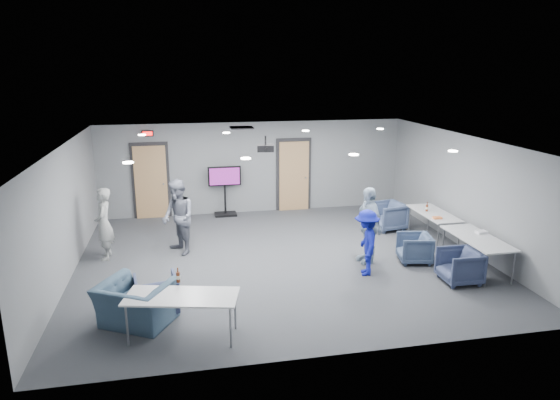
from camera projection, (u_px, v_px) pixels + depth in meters
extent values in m
plane|color=#393C41|center=(281.00, 259.00, 11.37)|extent=(9.00, 9.00, 0.00)
plane|color=silver|center=(281.00, 141.00, 10.68)|extent=(9.00, 9.00, 0.00)
cube|color=slate|center=(254.00, 168.00, 14.81)|extent=(9.00, 0.02, 2.70)
cube|color=slate|center=(336.00, 273.00, 7.24)|extent=(9.00, 0.02, 2.70)
cube|color=slate|center=(65.00, 214.00, 10.17)|extent=(0.02, 8.00, 2.70)
cube|color=slate|center=(466.00, 192.00, 11.88)|extent=(0.02, 8.00, 2.70)
cube|color=black|center=(151.00, 181.00, 14.28)|extent=(1.06, 0.06, 2.24)
cube|color=tan|center=(151.00, 182.00, 14.25)|extent=(0.90, 0.05, 2.10)
cylinder|color=gray|center=(164.00, 184.00, 14.29)|extent=(0.04, 0.10, 0.04)
cube|color=black|center=(294.00, 175.00, 15.08)|extent=(1.06, 0.06, 2.24)
cube|color=tan|center=(294.00, 176.00, 15.05)|extent=(0.90, 0.05, 2.10)
cylinder|color=gray|center=(306.00, 178.00, 15.09)|extent=(0.04, 0.10, 0.04)
cube|color=black|center=(148.00, 133.00, 13.90)|extent=(0.32, 0.06, 0.16)
cube|color=#FF0C0C|center=(148.00, 134.00, 13.86)|extent=(0.26, 0.02, 0.11)
cube|color=black|center=(242.00, 128.00, 13.24)|extent=(0.60, 0.60, 0.03)
cylinder|color=white|center=(128.00, 163.00, 8.40)|extent=(0.18, 0.18, 0.02)
cylinder|color=white|center=(142.00, 135.00, 11.81)|extent=(0.18, 0.18, 0.02)
cylinder|color=white|center=(246.00, 158.00, 8.78)|extent=(0.18, 0.18, 0.02)
cylinder|color=white|center=(226.00, 133.00, 12.19)|extent=(0.18, 0.18, 0.02)
cylinder|color=white|center=(354.00, 155.00, 9.17)|extent=(0.18, 0.18, 0.02)
cylinder|color=white|center=(306.00, 131.00, 12.58)|extent=(0.18, 0.18, 0.02)
cylinder|color=white|center=(453.00, 151.00, 9.55)|extent=(0.18, 0.18, 0.02)
cylinder|color=white|center=(380.00, 129.00, 12.96)|extent=(0.18, 0.18, 0.02)
imported|color=#939693|center=(104.00, 224.00, 11.23)|extent=(0.40, 0.61, 1.65)
imported|color=slate|center=(178.00, 217.00, 11.53)|extent=(0.97, 1.06, 1.76)
imported|color=#97ADC3|center=(368.00, 225.00, 11.03)|extent=(0.54, 1.05, 1.72)
imported|color=navy|center=(366.00, 243.00, 10.40)|extent=(0.73, 1.01, 1.40)
imported|color=#3E4C6C|center=(388.00, 216.00, 13.39)|extent=(0.93, 0.91, 0.74)
imported|color=#3A4965|center=(414.00, 248.00, 11.15)|extent=(0.82, 0.81, 0.64)
imported|color=#363F5D|center=(460.00, 266.00, 10.09)|extent=(0.77, 0.75, 0.69)
imported|color=#3A4365|center=(156.00, 294.00, 8.86)|extent=(0.82, 0.84, 0.68)
imported|color=#3D5469|center=(136.00, 303.00, 8.44)|extent=(1.50, 1.45, 0.75)
cube|color=silver|center=(434.00, 213.00, 12.43)|extent=(0.70, 1.69, 0.03)
cylinder|color=gray|center=(409.00, 219.00, 13.19)|extent=(0.04, 0.04, 0.70)
cylinder|color=gray|center=(438.00, 238.00, 11.74)|extent=(0.04, 0.04, 0.70)
cylinder|color=gray|center=(428.00, 218.00, 13.30)|extent=(0.04, 0.04, 0.70)
cylinder|color=gray|center=(459.00, 236.00, 11.85)|extent=(0.04, 0.04, 0.70)
cube|color=silver|center=(478.00, 238.00, 10.63)|extent=(0.76, 1.84, 0.03)
cylinder|color=gray|center=(443.00, 242.00, 11.46)|extent=(0.04, 0.04, 0.70)
cylinder|color=gray|center=(486.00, 270.00, 9.87)|extent=(0.04, 0.04, 0.70)
cylinder|color=gray|center=(467.00, 240.00, 11.57)|extent=(0.04, 0.04, 0.70)
cylinder|color=gray|center=(513.00, 268.00, 9.99)|extent=(0.04, 0.04, 0.70)
cube|color=silver|center=(182.00, 296.00, 7.93)|extent=(1.91, 1.14, 0.03)
cylinder|color=gray|center=(235.00, 310.00, 8.27)|extent=(0.04, 0.04, 0.70)
cylinder|color=gray|center=(139.00, 308.00, 8.33)|extent=(0.04, 0.04, 0.70)
cylinder|color=gray|center=(231.00, 327.00, 7.71)|extent=(0.04, 0.04, 0.70)
cylinder|color=gray|center=(127.00, 325.00, 7.77)|extent=(0.04, 0.04, 0.70)
cylinder|color=#59230F|center=(178.00, 277.00, 8.39)|extent=(0.06, 0.06, 0.18)
cylinder|color=#59230F|center=(178.00, 270.00, 8.36)|extent=(0.02, 0.02, 0.08)
cylinder|color=beige|center=(178.00, 277.00, 8.39)|extent=(0.07, 0.07, 0.06)
cylinder|color=#59230F|center=(427.00, 208.00, 12.53)|extent=(0.06, 0.06, 0.17)
cylinder|color=#59230F|center=(427.00, 203.00, 12.50)|extent=(0.02, 0.02, 0.08)
cylinder|color=beige|center=(427.00, 208.00, 12.53)|extent=(0.06, 0.06, 0.06)
cube|color=orange|center=(437.00, 218.00, 11.93)|extent=(0.21, 0.15, 0.05)
cube|color=white|center=(481.00, 232.00, 10.89)|extent=(0.24, 0.18, 0.05)
cube|color=black|center=(226.00, 214.00, 14.74)|extent=(0.64, 0.46, 0.06)
cylinder|color=black|center=(225.00, 196.00, 14.60)|extent=(0.06, 0.06, 1.09)
cube|color=black|center=(224.00, 176.00, 14.45)|extent=(0.96, 0.07, 0.56)
cube|color=#761A74|center=(225.00, 176.00, 14.40)|extent=(0.87, 0.01, 0.49)
cylinder|color=black|center=(265.00, 140.00, 11.67)|extent=(0.04, 0.04, 0.22)
cube|color=black|center=(266.00, 148.00, 11.72)|extent=(0.44, 0.39, 0.16)
cylinder|color=black|center=(267.00, 149.00, 11.55)|extent=(0.08, 0.06, 0.08)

